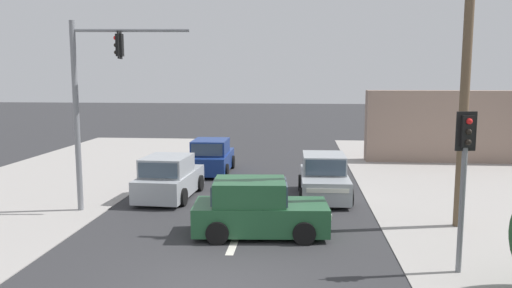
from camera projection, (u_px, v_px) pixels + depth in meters
name	position (u px, v px, depth m)	size (l,w,h in m)	color
ground_plane	(217.00, 286.00, 10.27)	(140.00, 140.00, 0.00)	#303033
lane_dash_mid	(235.00, 239.00, 13.23)	(0.20, 2.40, 0.01)	silver
lane_dash_far	(253.00, 195.00, 18.16)	(0.20, 2.40, 0.01)	silver
utility_pole_midground_right	(468.00, 35.00, 13.64)	(1.80, 0.26, 10.35)	brown
traffic_signal_mast	(93.00, 91.00, 15.57)	(3.68, 0.49, 6.00)	slate
pedestal_signal_right_kerb	(464.00, 165.00, 10.65)	(0.44, 0.30, 3.56)	slate
shopfront_wall_far	(488.00, 127.00, 24.84)	(12.00, 1.00, 3.60)	gray
hatchback_oncoming_mid	(258.00, 210.00, 13.53)	(3.74, 1.99, 1.53)	#235633
hatchback_oncoming_near	(211.00, 157.00, 22.29)	(1.83, 3.66, 1.53)	navy
hatchback_kerbside_parked	(324.00, 178.00, 17.76)	(1.83, 3.67, 1.53)	#A3A8AD
hatchback_receding_far	(169.00, 178.00, 17.70)	(1.92, 3.71, 1.53)	#A3A8AD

